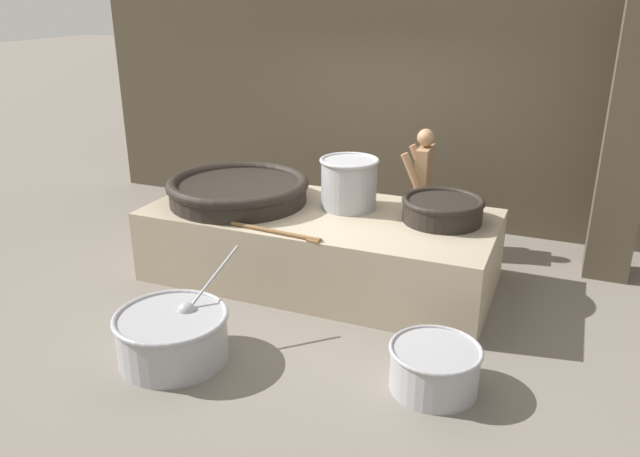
{
  "coord_description": "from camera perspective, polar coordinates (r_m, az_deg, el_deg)",
  "views": [
    {
      "loc": [
        2.37,
        -5.7,
        2.95
      ],
      "look_at": [
        0.0,
        0.0,
        0.57
      ],
      "focal_mm": 35.0,
      "sensor_mm": 36.0,
      "label": 1
    }
  ],
  "objects": [
    {
      "name": "ground_plane",
      "position": [
        6.84,
        0.0,
        -4.49
      ],
      "size": [
        60.0,
        60.0,
        0.0
      ],
      "primitive_type": "plane",
      "color": "slate"
    },
    {
      "name": "back_wall",
      "position": [
        8.34,
        6.07,
        13.96
      ],
      "size": [
        8.43,
        0.24,
        3.87
      ],
      "primitive_type": "cube",
      "color": "#4C4233",
      "rests_on": "ground_plane"
    },
    {
      "name": "support_pillar",
      "position": [
        7.11,
        26.87,
        10.65
      ],
      "size": [
        0.45,
        0.45,
        3.87
      ],
      "primitive_type": "cube",
      "color": "#4C4233",
      "rests_on": "ground_plane"
    },
    {
      "name": "hearth_platform",
      "position": [
        6.69,
        0.0,
        -1.53
      ],
      "size": [
        3.64,
        1.66,
        0.76
      ],
      "color": "tan",
      "rests_on": "ground_plane"
    },
    {
      "name": "giant_wok_near",
      "position": [
        6.87,
        -7.49,
        3.58
      ],
      "size": [
        1.55,
        1.55,
        0.27
      ],
      "color": "black",
      "rests_on": "hearth_platform"
    },
    {
      "name": "giant_wok_far",
      "position": [
        6.35,
        11.15,
        1.79
      ],
      "size": [
        0.83,
        0.83,
        0.24
      ],
      "color": "black",
      "rests_on": "hearth_platform"
    },
    {
      "name": "stock_pot",
      "position": [
        6.59,
        2.67,
        4.23
      ],
      "size": [
        0.63,
        0.63,
        0.54
      ],
      "color": "#9E9EA3",
      "rests_on": "hearth_platform"
    },
    {
      "name": "stirring_paddle",
      "position": [
        6.04,
        -5.34,
        -0.05
      ],
      "size": [
        1.39,
        0.18,
        0.04
      ],
      "rotation": [
        0.0,
        0.0,
        -0.08
      ],
      "color": "brown",
      "rests_on": "hearth_platform"
    },
    {
      "name": "cook",
      "position": [
        7.44,
        9.34,
        3.92
      ],
      "size": [
        0.35,
        0.54,
        1.46
      ],
      "rotation": [
        0.0,
        0.0,
        3.18
      ],
      "color": "#9E7551",
      "rests_on": "ground_plane"
    },
    {
      "name": "prep_bowl_vegetables",
      "position": [
        5.46,
        -13.33,
        -9.37
      ],
      "size": [
        0.96,
        1.21,
        0.82
      ],
      "color": "#9E9EA3",
      "rests_on": "ground_plane"
    },
    {
      "name": "prep_bowl_meat",
      "position": [
        5.05,
        10.43,
        -12.25
      ],
      "size": [
        0.73,
        0.73,
        0.37
      ],
      "color": "#9E9EA3",
      "rests_on": "ground_plane"
    }
  ]
}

